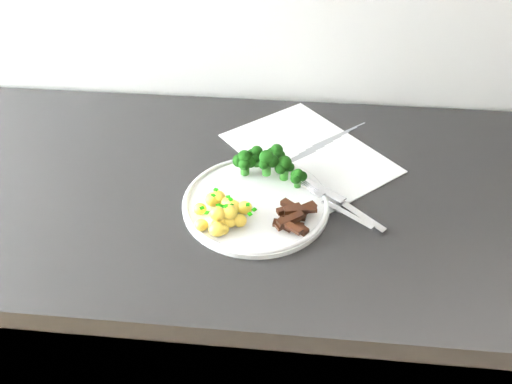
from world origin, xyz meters
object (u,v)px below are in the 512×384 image
counter (301,341)px  potatoes (224,213)px  recipe_paper (309,153)px  beef_strips (294,217)px  broccoli (267,161)px  plate (256,202)px  fork (337,207)px  knife (348,208)px

counter → potatoes: potatoes is taller
recipe_paper → beef_strips: (-0.02, -0.21, 0.02)m
recipe_paper → broccoli: broccoli is taller
plate → fork: fork is taller
plate → knife: knife is taller
counter → plate: size_ratio=9.77×
plate → beef_strips: bearing=-33.4°
broccoli → potatoes: (-0.06, -0.12, -0.02)m
plate → potatoes: size_ratio=2.34×
broccoli → recipe_paper: bearing=49.9°
plate → recipe_paper: bearing=61.5°
counter → fork: size_ratio=19.98×
recipe_paper → potatoes: size_ratio=3.50×
counter → beef_strips: (-0.04, -0.09, 0.49)m
broccoli → knife: broccoli is taller
plate → fork: size_ratio=2.04×
knife → recipe_paper: bearing=112.6°
recipe_paper → potatoes: (-0.14, -0.21, 0.02)m
knife → plate: bearing=179.1°
knife → broccoli: bearing=152.6°
fork → counter: bearing=121.3°
plate → potatoes: (-0.05, -0.05, 0.01)m
fork → plate: bearing=175.6°
counter → plate: bearing=-156.3°
potatoes → beef_strips: bearing=2.2°
recipe_paper → fork: size_ratio=3.06×
beef_strips → fork: size_ratio=0.77×
broccoli → beef_strips: broccoli is taller
broccoli → fork: bearing=-33.7°
fork → broccoli: bearing=146.3°
knife → beef_strips: bearing=-155.9°
broccoli → potatoes: 0.14m
broccoli → knife: size_ratio=0.84×
plate → broccoli: 0.08m
plate → broccoli: broccoli is taller
broccoli → beef_strips: (0.05, -0.12, -0.02)m
beef_strips → broccoli: bearing=114.8°
fork → knife: bearing=21.4°
plate → broccoli: bearing=80.4°
potatoes → plate: bearing=45.0°
beef_strips → fork: bearing=24.9°
plate → broccoli: (0.01, 0.07, 0.04)m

